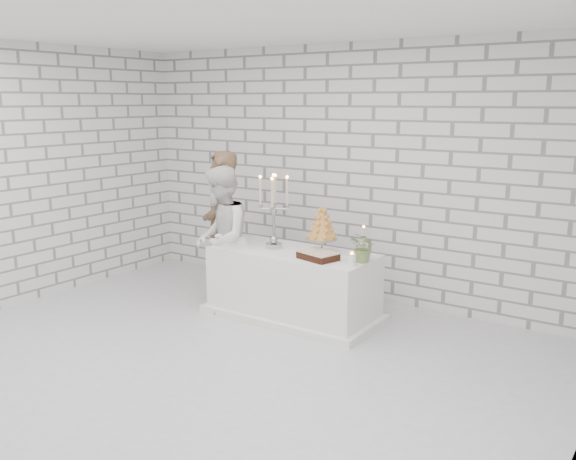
{
  "coord_description": "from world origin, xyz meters",
  "views": [
    {
      "loc": [
        3.52,
        -3.94,
        2.34
      ],
      "look_at": [
        0.07,
        1.13,
        1.05
      ],
      "focal_mm": 38.44,
      "sensor_mm": 36.0,
      "label": 1
    }
  ],
  "objects_px": {
    "cake_table": "(293,284)",
    "croquembouche": "(322,229)",
    "candelabra": "(274,211)",
    "groom": "(221,226)",
    "bride": "(221,239)"
  },
  "relations": [
    {
      "from": "cake_table",
      "to": "croquembouche",
      "type": "xyz_separation_m",
      "value": [
        0.31,
        0.1,
        0.63
      ]
    },
    {
      "from": "groom",
      "to": "candelabra",
      "type": "height_order",
      "value": "groom"
    },
    {
      "from": "candelabra",
      "to": "croquembouche",
      "type": "height_order",
      "value": "candelabra"
    },
    {
      "from": "bride",
      "to": "croquembouche",
      "type": "xyz_separation_m",
      "value": [
        1.11,
        0.35,
        0.18
      ]
    },
    {
      "from": "candelabra",
      "to": "groom",
      "type": "bearing_deg",
      "value": 175.53
    },
    {
      "from": "cake_table",
      "to": "groom",
      "type": "xyz_separation_m",
      "value": [
        -1.06,
        0.06,
        0.51
      ]
    },
    {
      "from": "cake_table",
      "to": "bride",
      "type": "xyz_separation_m",
      "value": [
        -0.8,
        -0.25,
        0.45
      ]
    },
    {
      "from": "bride",
      "to": "croquembouche",
      "type": "bearing_deg",
      "value": 76.69
    },
    {
      "from": "cake_table",
      "to": "bride",
      "type": "bearing_deg",
      "value": -162.77
    },
    {
      "from": "groom",
      "to": "bride",
      "type": "distance_m",
      "value": 0.41
    },
    {
      "from": "groom",
      "to": "cake_table",
      "type": "bearing_deg",
      "value": 50.4
    },
    {
      "from": "cake_table",
      "to": "croquembouche",
      "type": "relative_size",
      "value": 3.51
    },
    {
      "from": "groom",
      "to": "croquembouche",
      "type": "height_order",
      "value": "groom"
    },
    {
      "from": "cake_table",
      "to": "groom",
      "type": "height_order",
      "value": "groom"
    },
    {
      "from": "candelabra",
      "to": "croquembouche",
      "type": "distance_m",
      "value": 0.59
    }
  ]
}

